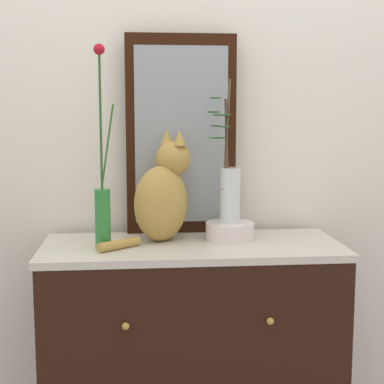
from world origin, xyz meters
TOP-DOWN VIEW (x-y plane):
  - wall_back at (0.00, 0.29)m, footprint 4.40×0.08m
  - sideboard at (0.00, -0.00)m, footprint 1.03×0.45m
  - mirror_leaning at (-0.02, 0.19)m, footprint 0.41×0.03m
  - cat_sitting at (-0.10, 0.06)m, footprint 0.35×0.30m
  - vase_slim_green at (-0.30, -0.03)m, footprint 0.07×0.05m
  - bowl_porcelain at (0.14, 0.05)m, footprint 0.17×0.17m
  - vase_glass_clear at (0.14, 0.05)m, footprint 0.12×0.14m

SIDE VIEW (x-z plane):
  - sideboard at x=0.00m, z-range 0.00..0.93m
  - bowl_porcelain at x=0.14m, z-range 0.93..0.99m
  - vase_slim_green at x=-0.30m, z-range 0.76..1.42m
  - cat_sitting at x=-0.10m, z-range 0.90..1.29m
  - vase_glass_clear at x=0.14m, z-range 0.87..1.37m
  - mirror_leaning at x=-0.02m, z-range 0.93..1.66m
  - wall_back at x=0.00m, z-range 0.00..2.60m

